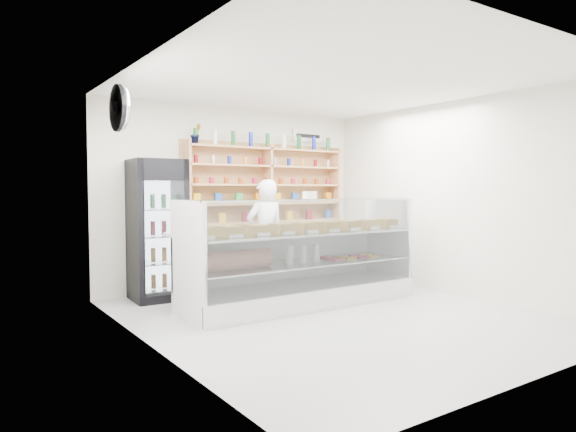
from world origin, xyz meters
TOP-DOWN VIEW (x-y plane):
  - room at (0.00, 0.00)m, footprint 5.00×5.00m
  - display_counter at (0.02, 0.77)m, footprint 3.24×0.97m
  - shop_worker at (0.12, 1.81)m, footprint 0.62×0.42m
  - drinks_cooler at (-1.43, 2.13)m, footprint 0.73×0.71m
  - wall_shelving at (0.50, 2.34)m, footprint 2.84×0.28m
  - potted_plant at (-0.75, 2.34)m, footprint 0.18×0.15m
  - security_mirror at (-2.17, 1.20)m, footprint 0.15×0.50m
  - wall_sign at (1.40, 2.47)m, footprint 0.62×0.03m

SIDE VIEW (x-z plane):
  - display_counter at x=0.02m, z-range -0.32..1.08m
  - shop_worker at x=0.12m, z-range 0.00..1.68m
  - drinks_cooler at x=-1.43m, z-range 0.00..1.94m
  - room at x=0.00m, z-range -1.10..3.90m
  - wall_shelving at x=0.50m, z-range 0.93..2.26m
  - potted_plant at x=-0.75m, z-range 2.20..2.50m
  - security_mirror at x=-2.17m, z-range 2.20..2.70m
  - wall_sign at x=1.40m, z-range 2.35..2.55m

